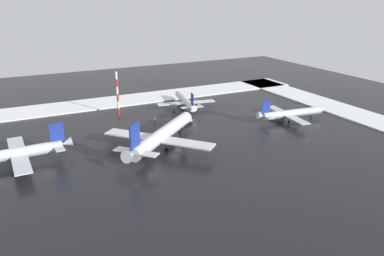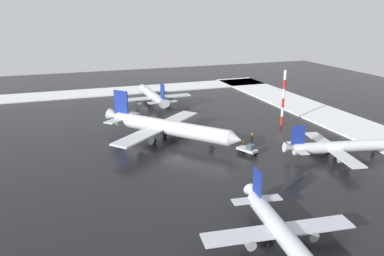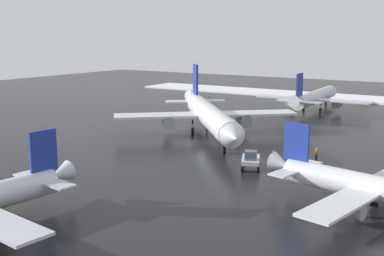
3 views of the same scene
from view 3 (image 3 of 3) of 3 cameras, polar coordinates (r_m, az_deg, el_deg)
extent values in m
plane|color=black|center=(75.59, 1.01, -1.79)|extent=(240.00, 240.00, 0.00)
cube|color=white|center=(136.47, 15.91, 3.59)|extent=(14.00, 116.00, 0.42)
cylinder|color=silver|center=(78.88, 2.09, 1.48)|extent=(26.26, 23.56, 3.59)
cone|color=silver|center=(62.42, 5.00, -1.07)|extent=(4.16, 4.24, 3.41)
cone|color=silver|center=(95.70, 0.17, 3.54)|extent=(4.85, 4.78, 3.50)
cube|color=silver|center=(83.98, 7.51, 1.75)|extent=(12.54, 13.41, 0.38)
cylinder|color=gray|center=(83.09, 6.20, 0.94)|extent=(4.10, 3.96, 2.11)
cube|color=silver|center=(80.93, -4.37, 1.47)|extent=(12.54, 13.41, 0.38)
cylinder|color=gray|center=(80.77, -2.84, 0.71)|extent=(4.10, 3.96, 2.11)
cube|color=navy|center=(92.78, 0.41, 5.74)|extent=(3.44, 3.07, 5.92)
cube|color=silver|center=(93.58, 2.35, 3.23)|extent=(5.41, 5.63, 0.25)
cube|color=silver|center=(92.59, -1.51, 3.16)|extent=(5.41, 5.63, 0.25)
cylinder|color=black|center=(68.50, 3.80, -1.34)|extent=(0.25, 0.25, 0.74)
cylinder|color=black|center=(68.84, 3.79, -2.58)|extent=(1.12, 1.04, 1.16)
cylinder|color=black|center=(82.67, 3.26, 0.79)|extent=(0.25, 0.25, 0.74)
cylinder|color=black|center=(82.95, 3.25, -0.25)|extent=(1.12, 1.04, 1.16)
cylinder|color=black|center=(81.85, 0.07, 0.71)|extent=(0.25, 0.25, 0.74)
cylinder|color=black|center=(82.13, 0.07, -0.35)|extent=(1.12, 1.04, 1.16)
cone|color=silver|center=(52.95, 10.54, -4.21)|extent=(2.57, 2.96, 2.40)
cube|color=silver|center=(43.58, 16.98, -8.74)|extent=(9.89, 4.98, 0.26)
cylinder|color=gray|center=(44.91, 18.20, -9.20)|extent=(1.91, 2.71, 1.45)
cube|color=navy|center=(51.42, 12.27, -1.64)|extent=(0.82, 2.90, 4.07)
cube|color=silver|center=(53.84, 13.50, -4.23)|extent=(3.79, 2.53, 0.17)
cube|color=silver|center=(50.24, 10.97, -5.22)|extent=(3.79, 2.53, 0.17)
cylinder|color=black|center=(50.42, 20.86, -7.34)|extent=(0.17, 0.17, 0.51)
cylinder|color=black|center=(50.74, 20.78, -8.47)|extent=(0.41, 0.83, 0.80)
cylinder|color=black|center=(47.61, 19.33, -8.31)|extent=(0.17, 0.17, 0.51)
cylinder|color=black|center=(47.96, 19.25, -9.50)|extent=(0.41, 0.83, 0.80)
cone|color=silver|center=(50.05, -15.37, -5.30)|extent=(2.83, 2.39, 2.41)
cube|color=silver|center=(40.54, -21.69, -10.54)|extent=(4.27, 9.78, 0.26)
cube|color=navy|center=(48.43, -17.21, -2.64)|extent=(2.93, 0.60, 4.08)
cube|color=silver|center=(47.33, -15.68, -6.43)|extent=(2.28, 3.69, 0.17)
cube|color=silver|center=(50.85, -18.55, -5.40)|extent=(2.28, 3.69, 0.17)
cylinder|color=silver|center=(112.25, 14.45, 3.60)|extent=(25.85, 3.86, 2.92)
cone|color=silver|center=(125.60, 16.23, 4.26)|extent=(2.16, 2.85, 2.77)
cone|color=silver|center=(98.82, 12.19, 3.05)|extent=(3.15, 2.59, 2.84)
cube|color=silver|center=(111.98, 10.61, 3.61)|extent=(4.18, 11.29, 0.31)
cylinder|color=gray|center=(111.93, 11.50, 3.14)|extent=(2.98, 1.82, 1.72)
cube|color=silver|center=(108.08, 17.65, 3.03)|extent=(4.18, 11.29, 0.31)
cylinder|color=gray|center=(108.99, 16.80, 2.68)|extent=(2.98, 1.82, 1.72)
cube|color=navy|center=(100.40, 12.63, 4.98)|extent=(3.44, 0.43, 4.81)
cube|color=silver|center=(101.76, 11.20, 3.21)|extent=(2.38, 4.20, 0.21)
cube|color=silver|center=(100.20, 13.99, 2.98)|extent=(2.38, 4.20, 0.21)
cylinder|color=black|center=(121.04, 15.62, 3.44)|extent=(0.21, 0.21, 0.60)
cylinder|color=black|center=(121.20, 15.59, 2.86)|extent=(0.95, 0.33, 0.94)
cylinder|color=black|center=(110.50, 13.11, 2.88)|extent=(0.21, 0.21, 0.60)
cylinder|color=black|center=(110.67, 13.08, 2.24)|extent=(0.95, 0.33, 0.94)
cylinder|color=black|center=(109.45, 15.00, 2.72)|extent=(0.21, 0.21, 0.60)
cylinder|color=black|center=(109.63, 14.96, 2.07)|extent=(0.95, 0.33, 0.94)
cube|color=silver|center=(61.51, 6.98, -3.74)|extent=(5.10, 3.90, 0.50)
cube|color=#3F5160|center=(60.42, 6.98, -3.22)|extent=(1.89, 1.94, 1.10)
cylinder|color=black|center=(60.13, 7.88, -4.80)|extent=(0.95, 0.66, 0.90)
cylinder|color=black|center=(60.16, 5.98, -4.74)|extent=(0.95, 0.66, 0.90)
cylinder|color=black|center=(63.23, 7.90, -4.01)|extent=(0.95, 0.66, 0.90)
cylinder|color=black|center=(63.27, 6.10, -3.96)|extent=(0.95, 0.66, 0.90)
cylinder|color=black|center=(86.22, 1.82, 0.08)|extent=(0.16, 0.16, 0.85)
cylinder|color=black|center=(86.27, 1.70, 0.09)|extent=(0.16, 0.16, 0.85)
cylinder|color=orange|center=(86.11, 1.76, 0.57)|extent=(0.36, 0.36, 0.62)
sphere|color=tan|center=(86.03, 1.77, 0.85)|extent=(0.24, 0.24, 0.24)
cylinder|color=black|center=(65.01, 9.62, -3.67)|extent=(0.16, 0.16, 0.85)
cylinder|color=black|center=(65.17, 9.51, -3.63)|extent=(0.16, 0.16, 0.85)
cylinder|color=orange|center=(64.91, 9.58, -3.02)|extent=(0.36, 0.36, 0.62)
sphere|color=tan|center=(64.81, 9.60, -2.65)|extent=(0.24, 0.24, 0.24)
cylinder|color=black|center=(67.37, 14.47, -3.35)|extent=(0.16, 0.16, 0.85)
cylinder|color=black|center=(67.21, 14.58, -3.39)|extent=(0.16, 0.16, 0.85)
cylinder|color=orange|center=(67.12, 14.55, -2.76)|extent=(0.36, 0.36, 0.62)
sphere|color=tan|center=(67.02, 14.57, -2.41)|extent=(0.24, 0.24, 0.24)
camera|label=1|loc=(166.29, -19.68, 18.21)|focal=35.00mm
camera|label=2|loc=(66.42, -73.84, 15.88)|focal=35.00mm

